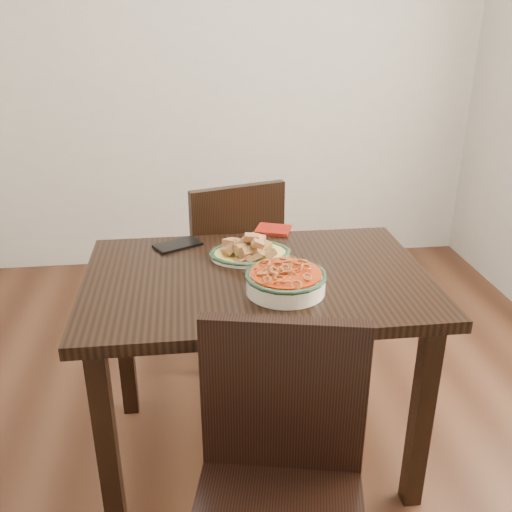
{
  "coord_description": "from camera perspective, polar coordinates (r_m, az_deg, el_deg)",
  "views": [
    {
      "loc": [
        -0.09,
        -1.82,
        1.57
      ],
      "look_at": [
        0.13,
        -0.09,
        0.81
      ],
      "focal_mm": 40.0,
      "sensor_mm": 36.0,
      "label": 1
    }
  ],
  "objects": [
    {
      "name": "napkin",
      "position": [
        2.28,
        1.73,
        2.67
      ],
      "size": [
        0.16,
        0.15,
        0.01
      ],
      "primitive_type": "cube",
      "rotation": [
        0.0,
        0.0,
        -0.36
      ],
      "color": "maroon",
      "rests_on": "dining_table"
    },
    {
      "name": "chair_far",
      "position": [
        2.61,
        -2.62,
        -0.61
      ],
      "size": [
        0.52,
        0.52,
        0.89
      ],
      "rotation": [
        0.0,
        0.0,
        3.43
      ],
      "color": "black",
      "rests_on": "ground"
    },
    {
      "name": "fish_plate",
      "position": [
        2.03,
        -0.6,
        1.09
      ],
      "size": [
        0.28,
        0.22,
        0.11
      ],
      "color": "white",
      "rests_on": "dining_table"
    },
    {
      "name": "noodle_bowl",
      "position": [
        1.78,
        2.98,
        -2.28
      ],
      "size": [
        0.26,
        0.26,
        0.08
      ],
      "color": "white",
      "rests_on": "dining_table"
    },
    {
      "name": "wall_back",
      "position": [
        3.58,
        -5.99,
        19.19
      ],
      "size": [
        3.5,
        0.1,
        2.6
      ],
      "primitive_type": "cube",
      "color": "beige",
      "rests_on": "ground"
    },
    {
      "name": "floor",
      "position": [
        2.4,
        -3.41,
        -17.2
      ],
      "size": [
        3.5,
        3.5,
        0.0
      ],
      "primitive_type": "plane",
      "color": "#391E12",
      "rests_on": "ground"
    },
    {
      "name": "dining_table",
      "position": [
        1.95,
        0.07,
        -4.66
      ],
      "size": [
        1.15,
        0.76,
        0.75
      ],
      "color": "black",
      "rests_on": "ground"
    },
    {
      "name": "chair_near",
      "position": [
        1.52,
        2.4,
        -21.33
      ],
      "size": [
        0.5,
        0.5,
        0.89
      ],
      "rotation": [
        0.0,
        0.0,
        -0.22
      ],
      "color": "black",
      "rests_on": "ground"
    },
    {
      "name": "smartphone",
      "position": [
        2.15,
        -7.84,
        1.11
      ],
      "size": [
        0.19,
        0.16,
        0.01
      ],
      "primitive_type": "cube",
      "rotation": [
        0.0,
        0.0,
        0.47
      ],
      "color": "black",
      "rests_on": "dining_table"
    }
  ]
}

